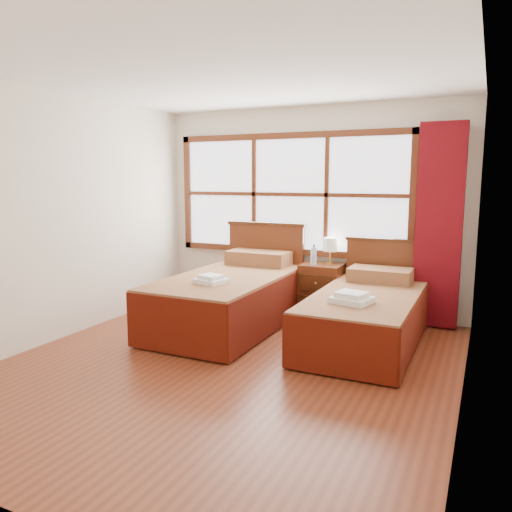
% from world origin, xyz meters
% --- Properties ---
extents(floor, '(4.50, 4.50, 0.00)m').
position_xyz_m(floor, '(0.00, 0.00, 0.00)').
color(floor, brown).
rests_on(floor, ground).
extents(ceiling, '(4.50, 4.50, 0.00)m').
position_xyz_m(ceiling, '(0.00, 0.00, 2.60)').
color(ceiling, white).
rests_on(ceiling, wall_back).
extents(wall_back, '(4.00, 0.00, 4.00)m').
position_xyz_m(wall_back, '(0.00, 2.25, 1.30)').
color(wall_back, silver).
rests_on(wall_back, floor).
extents(wall_left, '(0.00, 4.50, 4.50)m').
position_xyz_m(wall_left, '(-2.00, 0.00, 1.30)').
color(wall_left, silver).
rests_on(wall_left, floor).
extents(wall_right, '(0.00, 4.50, 4.50)m').
position_xyz_m(wall_right, '(2.00, 0.00, 1.30)').
color(wall_right, silver).
rests_on(wall_right, floor).
extents(window, '(3.16, 0.06, 1.56)m').
position_xyz_m(window, '(-0.25, 2.21, 1.50)').
color(window, white).
rests_on(window, wall_back).
extents(curtain, '(0.50, 0.16, 2.30)m').
position_xyz_m(curtain, '(1.60, 2.11, 1.17)').
color(curtain, maroon).
rests_on(curtain, wall_back).
extents(bed_left, '(1.16, 2.25, 1.13)m').
position_xyz_m(bed_left, '(-0.55, 1.20, 0.34)').
color(bed_left, '#411F0D').
rests_on(bed_left, floor).
extents(bed_right, '(1.03, 2.05, 1.00)m').
position_xyz_m(bed_right, '(1.02, 1.20, 0.31)').
color(bed_right, '#411F0D').
rests_on(bed_right, floor).
extents(nightstand, '(0.49, 0.49, 0.66)m').
position_xyz_m(nightstand, '(0.28, 1.99, 0.33)').
color(nightstand, '#582813').
rests_on(nightstand, floor).
extents(towels_left, '(0.35, 0.32, 0.09)m').
position_xyz_m(towels_left, '(-0.53, 0.66, 0.64)').
color(towels_left, white).
rests_on(towels_left, bed_left).
extents(towels_right, '(0.41, 0.38, 0.10)m').
position_xyz_m(towels_right, '(0.97, 0.74, 0.58)').
color(towels_right, white).
rests_on(towels_right, bed_right).
extents(lamp, '(0.17, 0.17, 0.33)m').
position_xyz_m(lamp, '(0.36, 2.05, 0.89)').
color(lamp, gold).
rests_on(lamp, nightstand).
extents(bottle_near, '(0.07, 0.07, 0.26)m').
position_xyz_m(bottle_near, '(0.20, 1.89, 0.78)').
color(bottle_near, silver).
rests_on(bottle_near, nightstand).
extents(bottle_far, '(0.06, 0.06, 0.22)m').
position_xyz_m(bottle_far, '(0.19, 1.89, 0.76)').
color(bottle_far, silver).
rests_on(bottle_far, nightstand).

